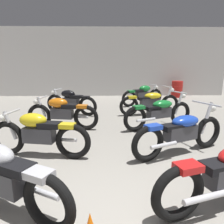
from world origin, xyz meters
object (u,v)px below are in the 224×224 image
(motorcycle_right_row_1, at_px, (181,132))
(motorcycle_right_row_4, at_px, (143,95))
(motorcycle_left_row_2, at_px, (62,112))
(oil_drum, at_px, (177,89))
(motorcycle_left_row_0, at_px, (4,177))
(motorcycle_left_row_1, at_px, (39,133))
(motorcycle_left_row_3, at_px, (71,101))
(motorcycle_right_row_2, at_px, (160,112))
(motorcycle_right_row_3, at_px, (150,102))

(motorcycle_right_row_1, bearing_deg, motorcycle_right_row_4, 88.86)
(motorcycle_left_row_2, xyz_separation_m, oil_drum, (4.91, 5.33, -0.03))
(motorcycle_left_row_2, bearing_deg, motorcycle_left_row_0, -89.74)
(motorcycle_left_row_1, bearing_deg, motorcycle_left_row_3, 89.61)
(motorcycle_right_row_1, relative_size, motorcycle_right_row_4, 1.10)
(motorcycle_left_row_0, distance_m, motorcycle_right_row_2, 4.18)
(motorcycle_left_row_0, bearing_deg, motorcycle_left_row_3, 90.68)
(motorcycle_left_row_1, xyz_separation_m, motorcycle_left_row_3, (0.02, 3.37, 0.00))
(motorcycle_left_row_1, bearing_deg, motorcycle_left_row_0, -86.93)
(motorcycle_right_row_4, bearing_deg, motorcycle_right_row_3, -90.71)
(motorcycle_right_row_3, relative_size, motorcycle_right_row_4, 1.16)
(motorcycle_left_row_0, xyz_separation_m, motorcycle_right_row_4, (2.71, 6.37, 0.00))
(motorcycle_left_row_3, height_order, motorcycle_right_row_2, motorcycle_right_row_2)
(motorcycle_right_row_3, bearing_deg, motorcycle_right_row_4, 89.29)
(motorcycle_left_row_0, xyz_separation_m, motorcycle_left_row_3, (-0.06, 4.88, 0.00))
(motorcycle_right_row_2, bearing_deg, motorcycle_right_row_4, 88.46)
(motorcycle_right_row_1, height_order, motorcycle_right_row_4, motorcycle_right_row_1)
(motorcycle_left_row_0, distance_m, oil_drum, 9.86)
(motorcycle_left_row_1, height_order, motorcycle_left_row_3, same)
(motorcycle_left_row_1, relative_size, motorcycle_right_row_1, 0.96)
(motorcycle_left_row_0, distance_m, motorcycle_right_row_1, 3.05)
(motorcycle_left_row_1, xyz_separation_m, motorcycle_right_row_2, (2.71, 1.74, -0.01))
(motorcycle_left_row_3, xyz_separation_m, motorcycle_right_row_4, (2.77, 1.49, 0.00))
(motorcycle_left_row_1, distance_m, motorcycle_right_row_3, 4.27)
(motorcycle_left_row_2, xyz_separation_m, motorcycle_right_row_1, (2.63, -1.66, -0.01))
(motorcycle_left_row_3, bearing_deg, motorcycle_left_row_2, -88.48)
(motorcycle_left_row_1, relative_size, motorcycle_left_row_3, 1.05)
(motorcycle_left_row_1, distance_m, motorcycle_right_row_1, 2.70)
(motorcycle_right_row_2, xyz_separation_m, motorcycle_right_row_4, (0.08, 3.12, 0.01))
(motorcycle_right_row_4, bearing_deg, motorcycle_left_row_3, -151.75)
(motorcycle_left_row_2, distance_m, motorcycle_right_row_2, 2.64)
(motorcycle_left_row_1, relative_size, motorcycle_right_row_3, 0.91)
(motorcycle_left_row_1, bearing_deg, motorcycle_right_row_3, 49.57)
(motorcycle_left_row_3, distance_m, motorcycle_right_row_2, 3.14)
(motorcycle_left_row_1, height_order, oil_drum, motorcycle_left_row_1)
(motorcycle_left_row_1, height_order, motorcycle_right_row_3, motorcycle_right_row_3)
(motorcycle_right_row_1, xyz_separation_m, oil_drum, (2.28, 6.99, -0.03))
(motorcycle_right_row_4, xyz_separation_m, oil_drum, (2.19, 2.18, -0.03))
(oil_drum, bearing_deg, motorcycle_left_row_2, -132.67)
(motorcycle_left_row_3, height_order, motorcycle_right_row_1, motorcycle_right_row_1)
(motorcycle_left_row_3, relative_size, motorcycle_right_row_4, 1.01)
(motorcycle_left_row_2, bearing_deg, oil_drum, 47.33)
(motorcycle_right_row_2, relative_size, motorcycle_right_row_3, 0.95)
(motorcycle_left_row_3, relative_size, motorcycle_right_row_3, 0.87)
(motorcycle_left_row_3, distance_m, oil_drum, 6.17)
(motorcycle_left_row_1, relative_size, motorcycle_right_row_4, 1.06)
(motorcycle_left_row_0, relative_size, oil_drum, 2.12)
(motorcycle_left_row_2, relative_size, motorcycle_right_row_1, 0.97)
(motorcycle_right_row_3, xyz_separation_m, motorcycle_right_row_4, (0.02, 1.61, 0.01))
(motorcycle_left_row_0, relative_size, motorcycle_left_row_2, 0.92)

